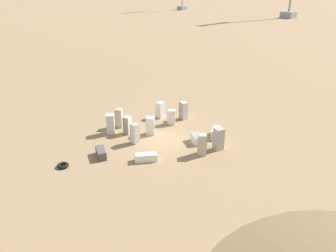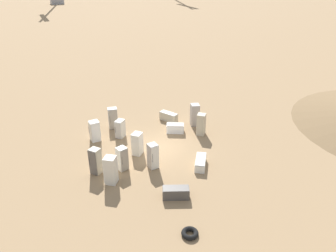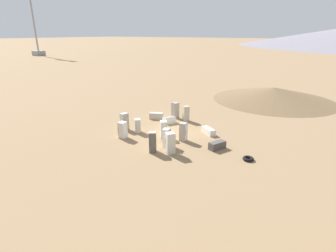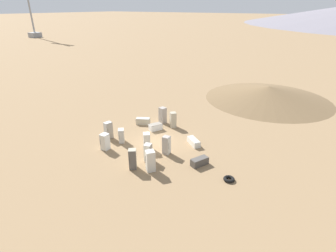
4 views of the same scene
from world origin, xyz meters
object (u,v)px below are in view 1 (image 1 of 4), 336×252
at_px(discarded_fridge_0, 146,157).
at_px(discarded_fridge_2, 101,153).
at_px(discarded_fridge_1, 119,118).
at_px(discarded_fridge_9, 160,110).
at_px(discarded_fridge_13, 110,124).
at_px(discarded_fridge_4, 127,125).
at_px(scrap_tire, 63,165).
at_px(discarded_fridge_11, 219,139).
at_px(discarded_fridge_5, 202,145).
at_px(discarded_fridge_10, 215,132).
at_px(discarded_fridge_6, 171,117).
at_px(discarded_fridge_12, 183,111).
at_px(discarded_fridge_3, 196,139).
at_px(discarded_fridge_8, 135,134).
at_px(discarded_fridge_7, 150,126).

xyz_separation_m(discarded_fridge_0, discarded_fridge_2, (-2.24, 3.03, 0.04)).
height_order(discarded_fridge_1, discarded_fridge_9, discarded_fridge_1).
bearing_deg(discarded_fridge_13, discarded_fridge_2, -97.70).
distance_m(discarded_fridge_4, scrap_tire, 7.37).
bearing_deg(discarded_fridge_11, discarded_fridge_2, -108.84).
distance_m(discarded_fridge_0, discarded_fridge_5, 4.72).
relative_size(discarded_fridge_2, discarded_fridge_5, 0.96).
relative_size(discarded_fridge_9, discarded_fridge_10, 0.96).
height_order(discarded_fridge_9, discarded_fridge_11, discarded_fridge_11).
bearing_deg(discarded_fridge_9, discarded_fridge_6, -102.58).
bearing_deg(discarded_fridge_11, discarded_fridge_12, 176.60).
bearing_deg(scrap_tire, discarded_fridge_1, 21.40).
bearing_deg(discarded_fridge_3, discarded_fridge_0, -159.39).
relative_size(discarded_fridge_2, discarded_fridge_12, 0.96).
relative_size(discarded_fridge_12, scrap_tire, 2.00).
bearing_deg(discarded_fridge_12, discarded_fridge_4, 90.56).
distance_m(discarded_fridge_11, discarded_fridge_13, 10.11).
distance_m(discarded_fridge_3, discarded_fridge_4, 6.56).
height_order(discarded_fridge_4, discarded_fridge_8, discarded_fridge_8).
relative_size(discarded_fridge_5, discarded_fridge_13, 0.96).
bearing_deg(discarded_fridge_2, discarded_fridge_3, 177.62).
bearing_deg(discarded_fridge_2, discarded_fridge_1, -117.18).
distance_m(discarded_fridge_5, discarded_fridge_7, 5.78).
bearing_deg(discarded_fridge_13, scrap_tire, -121.45).
height_order(discarded_fridge_5, discarded_fridge_9, discarded_fridge_5).
xyz_separation_m(discarded_fridge_8, discarded_fridge_13, (-0.45, 3.09, 0.04)).
bearing_deg(discarded_fridge_12, discarded_fridge_6, 103.31).
bearing_deg(discarded_fridge_12, discarded_fridge_8, 107.88).
xyz_separation_m(discarded_fridge_5, scrap_tire, (-9.30, 6.12, -0.78)).
height_order(discarded_fridge_3, discarded_fridge_8, discarded_fridge_8).
height_order(discarded_fridge_3, scrap_tire, discarded_fridge_3).
xyz_separation_m(discarded_fridge_5, discarded_fridge_13, (-3.18, 8.48, 0.04)).
height_order(discarded_fridge_10, discarded_fridge_13, discarded_fridge_13).
height_order(discarded_fridge_11, discarded_fridge_13, discarded_fridge_11).
height_order(discarded_fridge_0, discarded_fridge_3, discarded_fridge_3).
bearing_deg(scrap_tire, discarded_fridge_9, 9.14).
xyz_separation_m(discarded_fridge_2, discarded_fridge_7, (5.62, 0.32, 0.51)).
height_order(discarded_fridge_6, discarded_fridge_11, discarded_fridge_11).
bearing_deg(scrap_tire, discarded_fridge_0, -35.25).
xyz_separation_m(discarded_fridge_3, discarded_fridge_8, (-3.98, 3.67, 0.54)).
bearing_deg(discarded_fridge_1, discarded_fridge_3, -105.16).
bearing_deg(discarded_fridge_11, discarded_fridge_13, -133.97).
height_order(discarded_fridge_5, discarded_fridge_7, discarded_fridge_5).
xyz_separation_m(discarded_fridge_4, discarded_fridge_5, (2.08, -7.36, 0.06)).
distance_m(discarded_fridge_5, discarded_fridge_6, 6.53).
xyz_separation_m(discarded_fridge_0, discarded_fridge_7, (3.38, 3.35, 0.55)).
distance_m(discarded_fridge_9, scrap_tire, 12.16).
height_order(discarded_fridge_6, scrap_tire, discarded_fridge_6).
height_order(discarded_fridge_1, discarded_fridge_3, discarded_fridge_1).
bearing_deg(discarded_fridge_3, discarded_fridge_6, 103.37).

